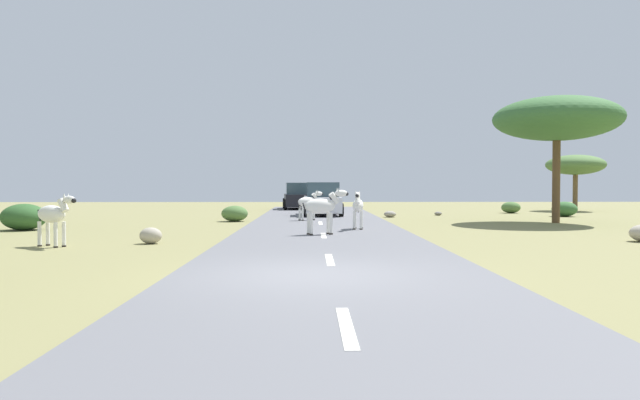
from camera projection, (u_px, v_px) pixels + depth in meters
The scene contains 18 objects.
ground_plane at pixel (311, 277), 10.79m from camera, with size 90.00×90.00×0.00m, color olive.
road at pixel (333, 275), 10.80m from camera, with size 6.00×64.00×0.05m, color slate.
lane_markings at pixel (336, 283), 9.80m from camera, with size 0.16×56.00×0.01m.
zebra_0 at pixel (358, 206), 21.48m from camera, with size 0.51×1.52×1.43m.
zebra_1 at pixel (54, 215), 15.87m from camera, with size 1.41×0.96×1.46m.
zebra_2 at pixel (308, 202), 26.76m from camera, with size 1.28×1.01×1.37m.
zebra_3 at pixel (322, 207), 19.20m from camera, with size 1.55×0.79×1.52m.
car_0 at pixel (299, 197), 39.02m from camera, with size 2.25×4.45×1.74m.
car_1 at pixel (322, 200), 31.08m from camera, with size 2.14×4.40×1.74m.
tree_0 at pixel (576, 165), 37.28m from camera, with size 3.63×3.63×3.56m.
tree_4 at pixel (557, 119), 25.67m from camera, with size 5.46×5.46×5.52m.
bush_0 at pixel (565, 209), 30.75m from camera, with size 1.30×1.17×0.78m, color #386633.
bush_1 at pixel (24, 217), 21.64m from camera, with size 1.63×1.46×0.98m, color #2D5628.
bush_2 at pixel (511, 207), 34.38m from camera, with size 1.11×1.00×0.66m, color #4C7038.
bush_3 at pixel (235, 214), 26.69m from camera, with size 1.20×1.08×0.72m, color #4C7038.
rock_0 at pixel (390, 214), 30.06m from camera, with size 0.62×0.54×0.32m, color gray.
rock_2 at pixel (438, 214), 31.83m from camera, with size 0.40×0.36×0.21m, color gray.
rock_4 at pixel (151, 236), 16.71m from camera, with size 0.63×0.52×0.47m, color #A89E8C.
Camera 1 is at (-0.00, -10.75, 1.70)m, focal length 33.01 mm.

